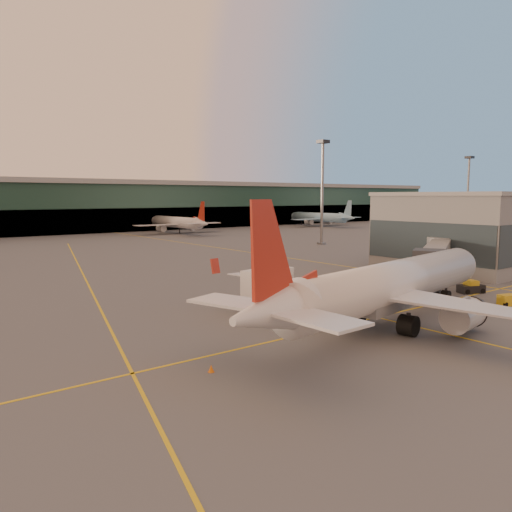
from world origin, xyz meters
TOP-DOWN VIEW (x-y plane):
  - ground at (0.00, 0.00)m, footprint 600.00×600.00m
  - taxi_markings at (-7.32, 44.49)m, footprint 100.12×173.00m
  - terminal at (0.00, 141.79)m, footprint 400.00×20.00m
  - gate_building at (41.93, 17.93)m, footprint 18.40×22.40m
  - mast_east_near at (55.00, 62.00)m, footprint 2.40×2.40m
  - mast_east_far at (130.00, 66.00)m, footprint 2.40×2.40m
  - main_airplane at (2.36, 1.85)m, footprint 38.72×35.12m
  - jet_bridge at (26.29, 11.87)m, footprint 21.80×13.58m
  - catering_truck at (-1.70, 13.75)m, footprint 6.10×3.52m
  - gpu_cart at (20.84, -0.34)m, footprint 2.29×1.74m
  - pushback_tug at (24.43, 5.86)m, footprint 3.47×2.69m
  - cone_tail at (-16.36, 1.96)m, footprint 0.41×0.41m
  - cone_wing_left at (0.76, 18.43)m, footprint 0.39×0.39m

SIDE VIEW (x-z plane):
  - ground at x=0.00m, z-range 0.00..0.00m
  - taxi_markings at x=-7.32m, z-range 0.00..0.01m
  - cone_wing_left at x=0.76m, z-range -0.01..0.49m
  - cone_tail at x=-16.36m, z-range -0.01..0.52m
  - gpu_cart at x=20.84m, z-range -0.01..1.18m
  - pushback_tug at x=24.43m, z-range -0.15..1.43m
  - catering_truck at x=-1.70m, z-range 0.30..4.75m
  - main_airplane at x=2.36m, z-range -2.05..9.67m
  - jet_bridge at x=26.29m, z-range 1.10..6.92m
  - gate_building at x=41.93m, z-range -0.01..12.59m
  - terminal at x=0.00m, z-range -0.04..17.56m
  - mast_east_near at x=55.00m, z-range 2.06..27.66m
  - mast_east_far at x=130.00m, z-range 2.06..27.66m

